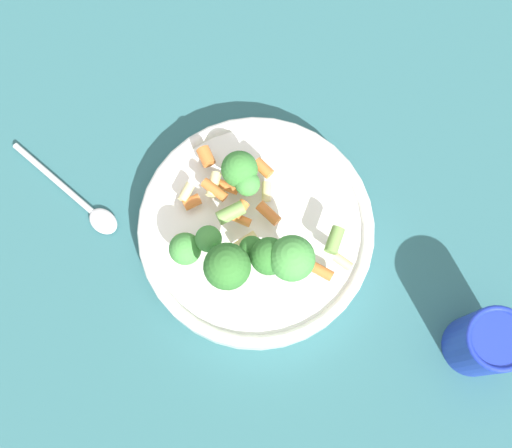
# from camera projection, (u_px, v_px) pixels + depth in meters

# --- Properties ---
(ground_plane) EXTENTS (3.00, 3.00, 0.00)m
(ground_plane) POSITION_uv_depth(u_px,v_px,m) (256.00, 235.00, 0.80)
(ground_plane) COLOR #2D6066
(bowl) EXTENTS (0.26, 0.26, 0.04)m
(bowl) POSITION_uv_depth(u_px,v_px,m) (256.00, 230.00, 0.78)
(bowl) COLOR white
(bowl) RESTS_ON ground_plane
(pasta_salad) EXTENTS (0.16, 0.20, 0.09)m
(pasta_salad) POSITION_uv_depth(u_px,v_px,m) (246.00, 237.00, 0.72)
(pasta_salad) COLOR #8CB766
(pasta_salad) RESTS_ON bowl
(cup) EXTENTS (0.06, 0.06, 0.10)m
(cup) POSITION_uv_depth(u_px,v_px,m) (485.00, 342.00, 0.73)
(cup) COLOR #192DAD
(cup) RESTS_ON ground_plane
(spoon) EXTENTS (0.05, 0.16, 0.01)m
(spoon) POSITION_uv_depth(u_px,v_px,m) (83.00, 204.00, 0.81)
(spoon) COLOR silver
(spoon) RESTS_ON ground_plane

